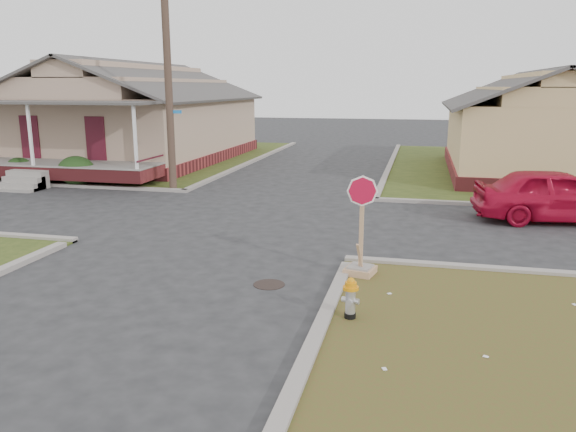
% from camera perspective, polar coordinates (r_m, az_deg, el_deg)
% --- Properties ---
extents(ground, '(120.00, 120.00, 0.00)m').
position_cam_1_polar(ground, '(12.65, -11.03, -5.33)').
color(ground, '#252527').
rests_on(ground, ground).
extents(verge_far_left, '(19.00, 19.00, 0.05)m').
position_cam_1_polar(verge_far_left, '(34.31, -18.65, 5.82)').
color(verge_far_left, '#304017').
rests_on(verge_far_left, ground).
extents(curbs, '(80.00, 40.00, 0.12)m').
position_cam_1_polar(curbs, '(17.15, -4.21, -0.26)').
color(curbs, gray).
rests_on(curbs, ground).
extents(manhole, '(0.64, 0.64, 0.01)m').
position_cam_1_polar(manhole, '(11.49, -1.93, -6.97)').
color(manhole, black).
rests_on(manhole, ground).
extents(corner_house, '(10.10, 15.50, 5.30)m').
position_cam_1_polar(corner_house, '(31.48, -15.51, 9.56)').
color(corner_house, maroon).
rests_on(corner_house, ground).
extents(side_house_yellow, '(7.60, 11.60, 4.70)m').
position_cam_1_polar(side_house_yellow, '(27.91, 23.75, 8.37)').
color(side_house_yellow, maroon).
rests_on(side_house_yellow, ground).
extents(utility_pole, '(1.80, 0.28, 9.00)m').
position_cam_1_polar(utility_pole, '(21.88, -12.13, 14.67)').
color(utility_pole, '#443027').
rests_on(utility_pole, ground).
extents(fire_hydrant, '(0.27, 0.27, 0.73)m').
position_cam_1_polar(fire_hydrant, '(9.72, 6.38, -8.07)').
color(fire_hydrant, black).
rests_on(fire_hydrant, ground).
extents(stop_sign, '(0.60, 0.59, 2.12)m').
position_cam_1_polar(stop_sign, '(11.93, 7.39, -3.77)').
color(stop_sign, tan).
rests_on(stop_sign, ground).
extents(red_sedan, '(4.88, 2.44, 1.59)m').
position_cam_1_polar(red_sedan, '(18.38, 25.60, 1.93)').
color(red_sedan, '#B50C2C').
rests_on(red_sedan, ground).
extents(hedge_left, '(1.31, 1.08, 1.00)m').
position_cam_1_polar(hedge_left, '(26.36, -25.63, 4.39)').
color(hedge_left, '#1A3814').
rests_on(hedge_left, verge_far_left).
extents(hedge_right, '(1.49, 1.22, 1.14)m').
position_cam_1_polar(hedge_right, '(24.22, -20.70, 4.34)').
color(hedge_right, '#1A3814').
rests_on(hedge_right, verge_far_left).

